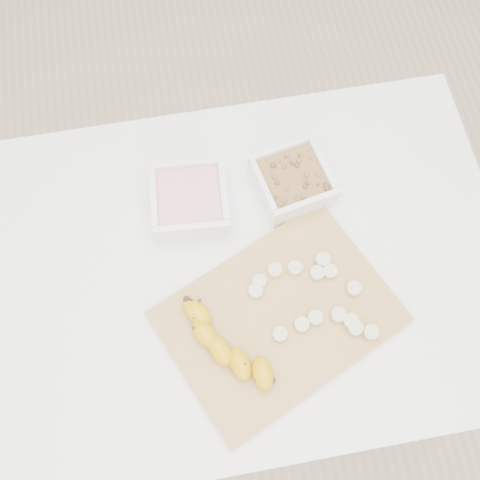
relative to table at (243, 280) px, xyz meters
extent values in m
plane|color=#C6AD89|center=(0.00, 0.00, -0.65)|extent=(3.50, 3.50, 0.00)
cube|color=white|center=(0.00, 0.00, 0.08)|extent=(1.00, 0.70, 0.04)
cylinder|color=white|center=(-0.44, -0.29, -0.30)|extent=(0.05, 0.05, 0.71)
cylinder|color=white|center=(0.44, -0.29, -0.30)|extent=(0.05, 0.05, 0.71)
cylinder|color=white|center=(-0.44, 0.29, -0.30)|extent=(0.05, 0.05, 0.71)
cylinder|color=white|center=(0.44, 0.29, -0.30)|extent=(0.05, 0.05, 0.71)
cube|color=white|center=(-0.08, 0.13, 0.13)|extent=(0.15, 0.15, 0.07)
cube|color=pink|center=(-0.08, 0.13, 0.13)|extent=(0.13, 0.13, 0.04)
cube|color=white|center=(0.12, 0.14, 0.13)|extent=(0.16, 0.16, 0.06)
cube|color=brown|center=(0.12, 0.14, 0.13)|extent=(0.13, 0.13, 0.04)
cube|color=tan|center=(0.05, -0.11, 0.10)|extent=(0.47, 0.41, 0.01)
cylinder|color=beige|center=(0.01, -0.06, 0.12)|extent=(0.03, 0.03, 0.01)
cylinder|color=beige|center=(0.02, -0.04, 0.12)|extent=(0.03, 0.03, 0.01)
cylinder|color=beige|center=(0.05, -0.02, 0.12)|extent=(0.03, 0.03, 0.01)
cylinder|color=beige|center=(0.09, -0.03, 0.12)|extent=(0.03, 0.03, 0.01)
cylinder|color=beige|center=(0.13, -0.04, 0.12)|extent=(0.03, 0.03, 0.01)
cylinder|color=beige|center=(0.15, -0.04, 0.12)|extent=(0.03, 0.03, 0.01)
cylinder|color=beige|center=(0.19, -0.08, 0.12)|extent=(0.03, 0.03, 0.01)
cylinder|color=beige|center=(0.04, -0.14, 0.12)|extent=(0.03, 0.03, 0.01)
cylinder|color=beige|center=(0.08, -0.13, 0.12)|extent=(0.03, 0.03, 0.01)
cylinder|color=beige|center=(0.11, -0.12, 0.12)|extent=(0.03, 0.03, 0.01)
cylinder|color=beige|center=(0.15, -0.13, 0.12)|extent=(0.03, 0.03, 0.01)
cylinder|color=beige|center=(0.17, -0.14, 0.12)|extent=(0.03, 0.03, 0.01)
cylinder|color=beige|center=(0.20, -0.16, 0.12)|extent=(0.03, 0.03, 0.01)
cylinder|color=beige|center=(0.17, -0.15, 0.12)|extent=(0.03, 0.03, 0.01)
cylinder|color=beige|center=(0.14, -0.02, 0.12)|extent=(0.03, 0.03, 0.01)
camera|label=1|loc=(-0.06, -0.29, 1.04)|focal=40.00mm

